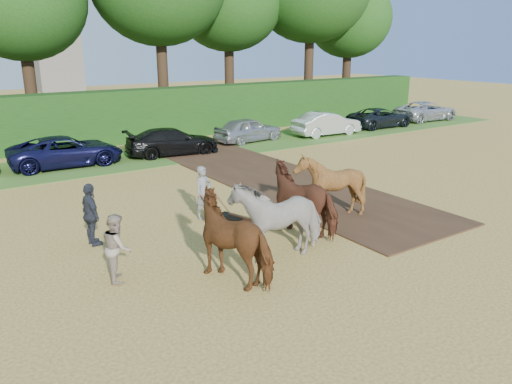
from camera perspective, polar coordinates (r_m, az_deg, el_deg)
ground at (r=15.53m, az=12.59°, el=-4.82°), size 120.00×120.00×0.00m
earth_strip at (r=21.49m, az=1.90°, el=1.66°), size 4.50×17.00×0.05m
grass_verge at (r=26.68m, az=-9.61°, el=4.38°), size 50.00×5.00×0.03m
hedgerow at (r=30.53m, az=-13.31°, el=8.54°), size 46.00×1.60×3.00m
spectator_near at (r=12.59m, az=-15.57°, el=-6.10°), size 0.85×0.97×1.68m
spectator_far at (r=14.88m, az=-18.33°, el=-2.49°), size 0.51×1.10×1.83m
plough_team at (r=14.41m, az=3.81°, el=-1.70°), size 7.07×6.00×2.12m
parked_cars at (r=28.49m, az=-2.01°, el=6.79°), size 40.97×3.13×1.48m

